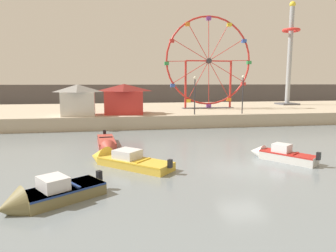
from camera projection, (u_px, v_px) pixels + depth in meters
The scene contains 13 objects.
ground_plane at pixel (243, 169), 16.78m from camera, with size 240.00×240.00×0.00m, color slate.
quay_promenade at pixel (167, 113), 41.37m from camera, with size 110.00×20.61×1.38m, color #B7A88E.
distant_town_skyline at pixel (150, 95), 61.75m from camera, with size 140.00×3.00×4.40m, color #564C47.
motorboat_mustard_yellow at pixel (121, 160), 17.61m from camera, with size 5.24×4.95×1.46m.
motorboat_olive_wood at pixel (46, 196), 11.90m from camera, with size 4.21×3.52×1.50m.
motorboat_pale_grey at pixel (279, 154), 18.71m from camera, with size 3.28×4.02×1.29m.
motorboat_faded_red at pixel (107, 144), 22.23m from camera, with size 1.67×5.68×1.17m.
ferris_wheel_red_frame at pixel (209, 63), 39.55m from camera, with size 11.91×1.20×12.08m.
drop_tower_steel_tower at pixel (290, 55), 45.97m from camera, with size 2.80×2.80×15.55m.
carnival_booth_red_striped at pixel (124, 98), 32.97m from camera, with size 4.77×4.12×3.30m.
carnival_booth_white_ticket at pixel (78, 99), 31.31m from camera, with size 3.85×3.25×3.25m.
promenade_lamp_near at pixel (243, 89), 32.99m from camera, with size 0.32×0.32×4.23m.
promenade_lamp_far at pixel (195, 90), 32.00m from camera, with size 0.32×0.32×4.10m.
Camera 1 is at (-6.94, -15.29, 4.82)m, focal length 31.93 mm.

